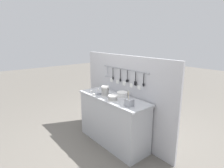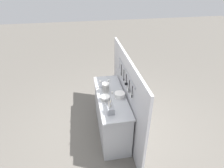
{
  "view_description": "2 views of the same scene",
  "coord_description": "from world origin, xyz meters",
  "px_view_note": "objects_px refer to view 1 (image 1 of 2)",
  "views": [
    {
      "loc": [
        2.44,
        -2.03,
        1.92
      ],
      "look_at": [
        0.01,
        -0.03,
        1.14
      ],
      "focal_mm": 30.0,
      "sensor_mm": 36.0,
      "label": 1
    },
    {
      "loc": [
        2.8,
        -0.48,
        2.86
      ],
      "look_at": [
        0.01,
        0.01,
        1.14
      ],
      "focal_mm": 30.0,
      "sensor_mm": 36.0,
      "label": 2
    }
  ],
  "objects_px": {
    "cup_back_left": "(91,91)",
    "cup_front_right": "(113,95)",
    "bowl_stack_nested_right": "(105,91)",
    "steel_mixing_bowl": "(97,93)",
    "bowl_stack_wide_centre": "(113,98)",
    "cup_edge_near": "(98,90)",
    "cutlery_caddy": "(129,102)",
    "cup_edge_far": "(94,95)",
    "plate_stack": "(122,94)"
  },
  "relations": [
    {
      "from": "bowl_stack_nested_right",
      "to": "cup_edge_near",
      "type": "xyz_separation_m",
      "value": [
        -0.37,
        0.11,
        -0.07
      ]
    },
    {
      "from": "plate_stack",
      "to": "steel_mixing_bowl",
      "type": "xyz_separation_m",
      "value": [
        -0.4,
        -0.26,
        -0.03
      ]
    },
    {
      "from": "cutlery_caddy",
      "to": "cup_front_right",
      "type": "bearing_deg",
      "value": 167.26
    },
    {
      "from": "bowl_stack_nested_right",
      "to": "plate_stack",
      "type": "distance_m",
      "value": 0.31
    },
    {
      "from": "steel_mixing_bowl",
      "to": "cup_back_left",
      "type": "distance_m",
      "value": 0.17
    },
    {
      "from": "cup_edge_near",
      "to": "cup_edge_far",
      "type": "height_order",
      "value": "same"
    },
    {
      "from": "cup_front_right",
      "to": "cup_edge_far",
      "type": "distance_m",
      "value": 0.34
    },
    {
      "from": "bowl_stack_nested_right",
      "to": "cup_edge_far",
      "type": "xyz_separation_m",
      "value": [
        -0.16,
        -0.14,
        -0.07
      ]
    },
    {
      "from": "bowl_stack_wide_centre",
      "to": "plate_stack",
      "type": "height_order",
      "value": "bowl_stack_wide_centre"
    },
    {
      "from": "bowl_stack_wide_centre",
      "to": "bowl_stack_nested_right",
      "type": "bearing_deg",
      "value": 169.64
    },
    {
      "from": "bowl_stack_nested_right",
      "to": "cup_front_right",
      "type": "relative_size",
      "value": 4.51
    },
    {
      "from": "cup_edge_far",
      "to": "plate_stack",
      "type": "bearing_deg",
      "value": 44.73
    },
    {
      "from": "plate_stack",
      "to": "cup_back_left",
      "type": "bearing_deg",
      "value": -153.13
    },
    {
      "from": "steel_mixing_bowl",
      "to": "cup_edge_far",
      "type": "xyz_separation_m",
      "value": [
        0.04,
        -0.1,
        0.0
      ]
    },
    {
      "from": "bowl_stack_wide_centre",
      "to": "cup_edge_near",
      "type": "distance_m",
      "value": 0.67
    },
    {
      "from": "steel_mixing_bowl",
      "to": "cutlery_caddy",
      "type": "distance_m",
      "value": 0.82
    },
    {
      "from": "bowl_stack_nested_right",
      "to": "steel_mixing_bowl",
      "type": "relative_size",
      "value": 1.44
    },
    {
      "from": "plate_stack",
      "to": "bowl_stack_wide_centre",
      "type": "bearing_deg",
      "value": -76.1
    },
    {
      "from": "plate_stack",
      "to": "cup_front_right",
      "type": "height_order",
      "value": "plate_stack"
    },
    {
      "from": "cup_back_left",
      "to": "plate_stack",
      "type": "bearing_deg",
      "value": 26.87
    },
    {
      "from": "plate_stack",
      "to": "cup_front_right",
      "type": "distance_m",
      "value": 0.17
    },
    {
      "from": "plate_stack",
      "to": "steel_mixing_bowl",
      "type": "height_order",
      "value": "plate_stack"
    },
    {
      "from": "plate_stack",
      "to": "cup_back_left",
      "type": "height_order",
      "value": "plate_stack"
    },
    {
      "from": "cutlery_caddy",
      "to": "plate_stack",
      "type": "bearing_deg",
      "value": 150.68
    },
    {
      "from": "bowl_stack_wide_centre",
      "to": "bowl_stack_nested_right",
      "type": "height_order",
      "value": "bowl_stack_nested_right"
    },
    {
      "from": "plate_stack",
      "to": "steel_mixing_bowl",
      "type": "bearing_deg",
      "value": -147.24
    },
    {
      "from": "bowl_stack_wide_centre",
      "to": "bowl_stack_nested_right",
      "type": "distance_m",
      "value": 0.28
    },
    {
      "from": "bowl_stack_nested_right",
      "to": "steel_mixing_bowl",
      "type": "xyz_separation_m",
      "value": [
        -0.19,
        -0.03,
        -0.08
      ]
    },
    {
      "from": "cutlery_caddy",
      "to": "bowl_stack_nested_right",
      "type": "bearing_deg",
      "value": 178.8
    },
    {
      "from": "cutlery_caddy",
      "to": "cup_edge_far",
      "type": "xyz_separation_m",
      "value": [
        -0.79,
        -0.12,
        -0.04
      ]
    },
    {
      "from": "steel_mixing_bowl",
      "to": "cutlery_caddy",
      "type": "height_order",
      "value": "cutlery_caddy"
    },
    {
      "from": "bowl_stack_wide_centre",
      "to": "cutlery_caddy",
      "type": "distance_m",
      "value": 0.36
    },
    {
      "from": "steel_mixing_bowl",
      "to": "cup_edge_near",
      "type": "distance_m",
      "value": 0.23
    },
    {
      "from": "steel_mixing_bowl",
      "to": "cup_edge_near",
      "type": "xyz_separation_m",
      "value": [
        -0.18,
        0.15,
        0.0
      ]
    },
    {
      "from": "cup_back_left",
      "to": "cup_front_right",
      "type": "bearing_deg",
      "value": 21.51
    },
    {
      "from": "cup_back_left",
      "to": "bowl_stack_nested_right",
      "type": "bearing_deg",
      "value": 9.8
    },
    {
      "from": "bowl_stack_nested_right",
      "to": "cup_front_right",
      "type": "distance_m",
      "value": 0.15
    },
    {
      "from": "cup_edge_near",
      "to": "bowl_stack_wide_centre",
      "type": "bearing_deg",
      "value": -14.11
    },
    {
      "from": "plate_stack",
      "to": "cutlery_caddy",
      "type": "distance_m",
      "value": 0.48
    },
    {
      "from": "cutlery_caddy",
      "to": "steel_mixing_bowl",
      "type": "bearing_deg",
      "value": -178.6
    },
    {
      "from": "bowl_stack_nested_right",
      "to": "cup_edge_near",
      "type": "height_order",
      "value": "bowl_stack_nested_right"
    },
    {
      "from": "steel_mixing_bowl",
      "to": "bowl_stack_nested_right",
      "type": "bearing_deg",
      "value": 9.68
    },
    {
      "from": "bowl_stack_nested_right",
      "to": "steel_mixing_bowl",
      "type": "bearing_deg",
      "value": -170.32
    },
    {
      "from": "cutlery_caddy",
      "to": "cup_edge_near",
      "type": "height_order",
      "value": "cutlery_caddy"
    },
    {
      "from": "plate_stack",
      "to": "cup_edge_far",
      "type": "xyz_separation_m",
      "value": [
        -0.36,
        -0.36,
        -0.02
      ]
    },
    {
      "from": "bowl_stack_nested_right",
      "to": "cup_edge_near",
      "type": "relative_size",
      "value": 4.51
    },
    {
      "from": "cutlery_caddy",
      "to": "bowl_stack_wide_centre",
      "type": "bearing_deg",
      "value": -174.07
    },
    {
      "from": "cup_back_left",
      "to": "cup_edge_far",
      "type": "height_order",
      "value": "same"
    },
    {
      "from": "cup_back_left",
      "to": "cup_front_right",
      "type": "xyz_separation_m",
      "value": [
        0.44,
        0.17,
        0.0
      ]
    },
    {
      "from": "cup_edge_near",
      "to": "cup_front_right",
      "type": "xyz_separation_m",
      "value": [
        0.45,
        -0.0,
        0.0
      ]
    }
  ]
}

